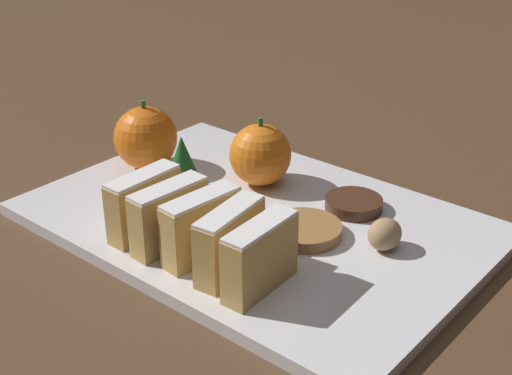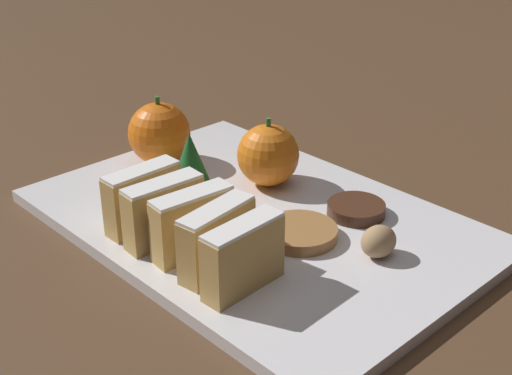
# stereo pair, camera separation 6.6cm
# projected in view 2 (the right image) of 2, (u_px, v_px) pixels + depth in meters

# --- Properties ---
(ground_plane) EXTENTS (6.00, 6.00, 0.00)m
(ground_plane) POSITION_uv_depth(u_px,v_px,m) (256.00, 227.00, 0.68)
(ground_plane) COLOR #513823
(serving_platter) EXTENTS (0.28, 0.42, 0.01)m
(serving_platter) POSITION_uv_depth(u_px,v_px,m) (256.00, 221.00, 0.68)
(serving_platter) COLOR white
(serving_platter) RESTS_ON ground_plane
(stollen_slice_front) EXTENTS (0.07, 0.03, 0.06)m
(stollen_slice_front) POSITION_uv_depth(u_px,v_px,m) (243.00, 257.00, 0.55)
(stollen_slice_front) COLOR tan
(stollen_slice_front) RESTS_ON serving_platter
(stollen_slice_second) EXTENTS (0.08, 0.03, 0.06)m
(stollen_slice_second) POSITION_uv_depth(u_px,v_px,m) (217.00, 239.00, 0.58)
(stollen_slice_second) COLOR tan
(stollen_slice_second) RESTS_ON serving_platter
(stollen_slice_third) EXTENTS (0.07, 0.03, 0.06)m
(stollen_slice_third) POSITION_uv_depth(u_px,v_px,m) (193.00, 224.00, 0.60)
(stollen_slice_third) COLOR tan
(stollen_slice_third) RESTS_ON serving_platter
(stollen_slice_fourth) EXTENTS (0.07, 0.03, 0.06)m
(stollen_slice_fourth) POSITION_uv_depth(u_px,v_px,m) (164.00, 212.00, 0.62)
(stollen_slice_fourth) COLOR tan
(stollen_slice_fourth) RESTS_ON serving_platter
(stollen_slice_fifth) EXTENTS (0.07, 0.02, 0.06)m
(stollen_slice_fifth) POSITION_uv_depth(u_px,v_px,m) (143.00, 198.00, 0.64)
(stollen_slice_fifth) COLOR tan
(stollen_slice_fifth) RESTS_ON serving_platter
(orange_near) EXTENTS (0.07, 0.07, 0.08)m
(orange_near) POSITION_uv_depth(u_px,v_px,m) (159.00, 133.00, 0.77)
(orange_near) COLOR orange
(orange_near) RESTS_ON serving_platter
(orange_far) EXTENTS (0.06, 0.06, 0.07)m
(orange_far) POSITION_uv_depth(u_px,v_px,m) (268.00, 155.00, 0.72)
(orange_far) COLOR orange
(orange_far) RESTS_ON serving_platter
(walnut) EXTENTS (0.03, 0.03, 0.03)m
(walnut) POSITION_uv_depth(u_px,v_px,m) (379.00, 241.00, 0.60)
(walnut) COLOR tan
(walnut) RESTS_ON serving_platter
(chocolate_cookie) EXTENTS (0.06, 0.06, 0.01)m
(chocolate_cookie) POSITION_uv_depth(u_px,v_px,m) (356.00, 209.00, 0.67)
(chocolate_cookie) COLOR #472819
(chocolate_cookie) RESTS_ON serving_platter
(gingerbread_cookie) EXTENTS (0.07, 0.07, 0.01)m
(gingerbread_cookie) POSITION_uv_depth(u_px,v_px,m) (300.00, 232.00, 0.63)
(gingerbread_cookie) COLOR #A3703D
(gingerbread_cookie) RESTS_ON serving_platter
(evergreen_sprig) EXTENTS (0.04, 0.04, 0.06)m
(evergreen_sprig) POSITION_uv_depth(u_px,v_px,m) (194.00, 157.00, 0.73)
(evergreen_sprig) COLOR #195623
(evergreen_sprig) RESTS_ON serving_platter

